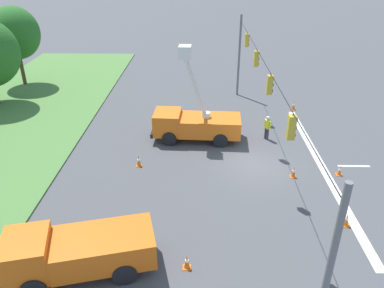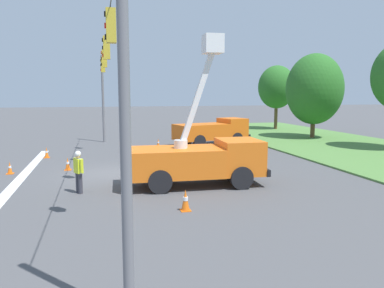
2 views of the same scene
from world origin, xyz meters
The scene contains 14 objects.
ground_plane centered at (0.00, 0.00, 0.00)m, with size 200.00×200.00×0.00m, color #4C4C4F.
lane_markings centered at (0.00, -5.68, 0.00)m, with size 17.60×15.25×0.01m.
signal_gantry centered at (0.11, 0.00, 4.58)m, with size 26.20×0.33×7.20m.
tree_east_end centered at (15.41, 21.04, 5.08)m, with size 4.40×4.67×7.57m.
utility_truck_bucket_lift centered at (3.59, 3.81, 1.30)m, with size 2.65×6.27×6.61m.
utility_truck_support_near centered at (-8.97, 8.40, 1.13)m, with size 3.63×6.40×2.08m.
road_worker centered at (3.70, -1.29, 1.00)m, with size 0.58×0.41×1.77m.
traffic_cone_foreground_right centered at (-5.75, -3.72, 0.33)m, with size 0.36×0.36×0.68m.
traffic_cone_mid_left centered at (-1.34, -2.12, 0.33)m, with size 0.36×0.36×0.68m.
traffic_cone_near_bucket centered at (-1.05, -4.92, 0.30)m, with size 0.36×0.36×0.63m.
traffic_cone_lane_edge_b centered at (-0.27, 7.24, 0.36)m, with size 0.36×0.36×0.72m.
traffic_cone_far_left centered at (-8.67, 3.95, 0.32)m, with size 0.36×0.36×0.67m.
traffic_cone_far_right centered at (9.42, -4.45, 0.37)m, with size 0.36×0.36×0.74m.
traffic_cone_centre_line centered at (7.05, 2.43, 0.38)m, with size 0.36×0.36×0.77m.
Camera 1 is at (-20.35, 3.48, 11.95)m, focal length 35.00 mm.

